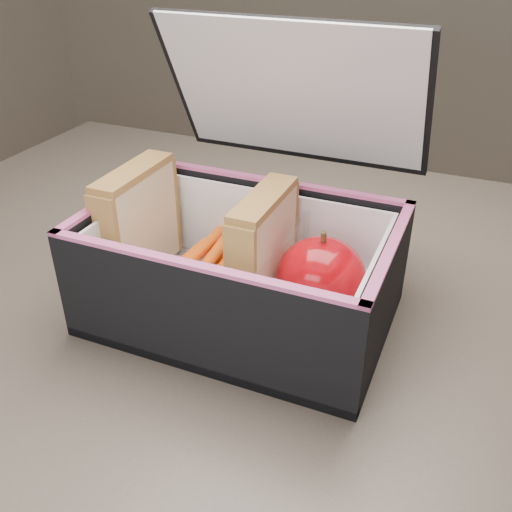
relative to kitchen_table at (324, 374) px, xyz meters
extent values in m
cube|color=#544B40|center=(0.00, 0.00, 0.08)|extent=(1.20, 0.80, 0.03)
cube|color=#382D26|center=(-0.55, 0.35, -0.30)|extent=(0.05, 0.05, 0.72)
cube|color=black|center=(-0.08, 0.09, 0.27)|extent=(0.27, 0.09, 0.16)
cube|color=beige|center=(-0.20, -0.04, 0.16)|extent=(0.01, 0.10, 0.11)
cube|color=#B25157|center=(-0.19, -0.04, 0.16)|extent=(0.01, 0.10, 0.10)
cube|color=beige|center=(-0.19, -0.04, 0.16)|extent=(0.01, 0.10, 0.11)
cube|color=brown|center=(-0.19, -0.04, 0.22)|extent=(0.03, 0.10, 0.01)
cube|color=beige|center=(-0.07, -0.04, 0.16)|extent=(0.01, 0.10, 0.11)
cube|color=#B25157|center=(-0.06, -0.04, 0.15)|extent=(0.01, 0.10, 0.10)
cube|color=beige|center=(-0.05, -0.04, 0.16)|extent=(0.01, 0.10, 0.11)
cube|color=brown|center=(-0.06, -0.04, 0.21)|extent=(0.03, 0.10, 0.01)
cylinder|color=#E04205|center=(-0.12, -0.06, 0.11)|extent=(0.01, 0.09, 0.01)
cylinder|color=#E04205|center=(-0.13, 0.00, 0.12)|extent=(0.03, 0.10, 0.01)
cylinder|color=#E04205|center=(-0.14, -0.01, 0.13)|extent=(0.01, 0.09, 0.01)
cylinder|color=#E04205|center=(-0.13, -0.03, 0.11)|extent=(0.01, 0.09, 0.01)
cylinder|color=#E04205|center=(-0.11, -0.01, 0.12)|extent=(0.02, 0.10, 0.01)
cylinder|color=#E04205|center=(-0.14, -0.05, 0.13)|extent=(0.02, 0.10, 0.01)
cylinder|color=#E04205|center=(-0.13, 0.00, 0.11)|extent=(0.01, 0.09, 0.01)
cylinder|color=#E04205|center=(-0.13, -0.05, 0.12)|extent=(0.03, 0.10, 0.01)
cylinder|color=#E04205|center=(-0.12, -0.04, 0.13)|extent=(0.02, 0.10, 0.01)
cylinder|color=#E04205|center=(-0.13, -0.01, 0.11)|extent=(0.02, 0.10, 0.01)
cube|color=white|center=(0.00, -0.04, 0.11)|extent=(0.08, 0.09, 0.01)
ellipsoid|color=#880208|center=(0.00, -0.04, 0.15)|extent=(0.09, 0.09, 0.07)
cylinder|color=#463219|center=(0.00, -0.04, 0.19)|extent=(0.01, 0.01, 0.01)
camera|label=1|loc=(0.11, -0.46, 0.43)|focal=40.00mm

